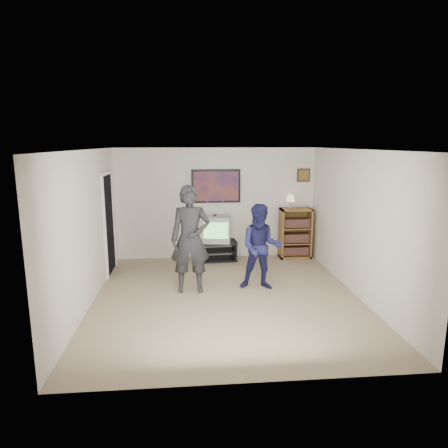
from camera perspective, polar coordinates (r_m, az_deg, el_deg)
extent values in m
cube|color=#746249|center=(6.97, 0.39, -10.44)|extent=(4.50, 5.00, 0.01)
cube|color=white|center=(6.46, 0.43, 10.59)|extent=(4.50, 5.00, 0.01)
cube|color=silver|center=(9.05, -1.15, 2.93)|extent=(4.50, 0.01, 2.50)
cube|color=silver|center=(6.76, -18.92, -0.67)|extent=(0.01, 5.00, 2.50)
cube|color=silver|center=(7.18, 18.59, 0.03)|extent=(0.01, 5.00, 2.50)
cube|color=black|center=(8.95, -1.07, -2.60)|extent=(0.91, 0.54, 0.04)
cube|color=black|center=(9.06, -1.06, -5.05)|extent=(0.91, 0.54, 0.04)
cube|color=black|center=(8.98, -3.68, -3.88)|extent=(0.07, 0.47, 0.44)
cube|color=black|center=(9.04, 1.53, -3.76)|extent=(0.07, 0.47, 0.44)
imported|color=#242426|center=(7.00, -4.82, -2.21)|extent=(0.71, 0.48, 1.90)
imported|color=#191B45|center=(7.17, 5.30, -3.30)|extent=(0.84, 0.70, 1.55)
cube|color=white|center=(7.18, -5.19, 0.32)|extent=(0.06, 0.12, 0.03)
cube|color=white|center=(7.32, 5.48, -0.92)|extent=(0.04, 0.12, 0.03)
cube|color=black|center=(8.98, -1.15, 5.43)|extent=(1.10, 0.03, 0.75)
cube|color=white|center=(8.93, -4.71, 7.29)|extent=(0.28, 0.02, 0.14)
cube|color=#321B10|center=(9.32, 11.30, 6.85)|extent=(0.30, 0.03, 0.30)
cube|color=black|center=(8.34, -16.18, -0.03)|extent=(0.03, 0.85, 2.00)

